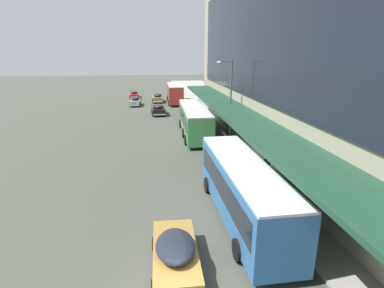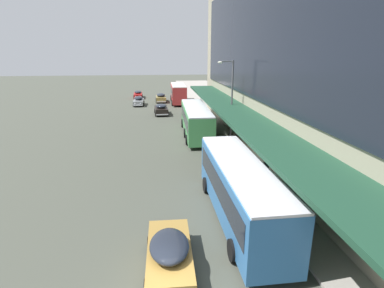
# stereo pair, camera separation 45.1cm
# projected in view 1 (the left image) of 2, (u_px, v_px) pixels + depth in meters

# --- Properties ---
(transit_bus_kerbside_front) EXTENTS (3.00, 11.46, 3.15)m
(transit_bus_kerbside_front) POSITION_uv_depth(u_px,v_px,m) (194.00, 119.00, 32.66)
(transit_bus_kerbside_front) COLOR #449250
(transit_bus_kerbside_front) RESTS_ON ground
(transit_bus_kerbside_rear) EXTENTS (2.77, 9.29, 3.33)m
(transit_bus_kerbside_rear) POSITION_uv_depth(u_px,v_px,m) (175.00, 93.00, 53.82)
(transit_bus_kerbside_rear) COLOR #AA2C2D
(transit_bus_kerbside_rear) RESTS_ON ground
(transit_bus_kerbside_far) EXTENTS (2.75, 10.55, 3.28)m
(transit_bus_kerbside_far) POSITION_uv_depth(u_px,v_px,m) (243.00, 188.00, 15.87)
(transit_bus_kerbside_far) COLOR #2E66A1
(transit_bus_kerbside_far) RESTS_ON ground
(sedan_oncoming_front) EXTENTS (2.03, 4.62, 1.59)m
(sedan_oncoming_front) POSITION_uv_depth(u_px,v_px,m) (175.00, 254.00, 12.34)
(sedan_oncoming_front) COLOR olive
(sedan_oncoming_front) RESTS_ON ground
(sedan_second_mid) EXTENTS (1.96, 4.37, 1.63)m
(sedan_second_mid) POSITION_uv_depth(u_px,v_px,m) (157.00, 98.00, 55.23)
(sedan_second_mid) COLOR olive
(sedan_second_mid) RESTS_ON ground
(sedan_far_back) EXTENTS (1.85, 4.30, 1.55)m
(sedan_far_back) POSITION_uv_depth(u_px,v_px,m) (135.00, 101.00, 51.62)
(sedan_far_back) COLOR gray
(sedan_far_back) RESTS_ON ground
(sedan_oncoming_rear) EXTENTS (2.09, 4.32, 1.59)m
(sedan_oncoming_rear) POSITION_uv_depth(u_px,v_px,m) (158.00, 109.00, 43.96)
(sedan_oncoming_rear) COLOR black
(sedan_oncoming_rear) RESTS_ON ground
(sedan_lead_near) EXTENTS (1.90, 5.02, 1.43)m
(sedan_lead_near) POSITION_uv_depth(u_px,v_px,m) (134.00, 94.00, 60.32)
(sedan_lead_near) COLOR red
(sedan_lead_near) RESTS_ON ground
(pedestrian_at_kerb) EXTENTS (0.60, 0.33, 1.86)m
(pedestrian_at_kerb) POSITION_uv_depth(u_px,v_px,m) (266.00, 170.00, 20.18)
(pedestrian_at_kerb) COLOR #2A3039
(pedestrian_at_kerb) RESTS_ON sidewalk_kerb
(street_lamp) EXTENTS (1.50, 0.28, 7.95)m
(street_lamp) POSITION_uv_depth(u_px,v_px,m) (229.00, 98.00, 28.02)
(street_lamp) COLOR #4C4C51
(street_lamp) RESTS_ON sidewalk_kerb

